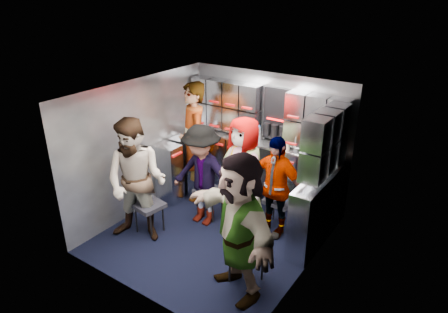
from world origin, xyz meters
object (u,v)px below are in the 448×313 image
Objects in this scene: attendant_arc_c at (244,171)px; jump_seat_near_right at (246,252)px; attendant_arc_a at (137,182)px; attendant_arc_d at (275,186)px; jump_seat_mid_left at (209,193)px; jump_seat_near_left at (149,207)px; jump_seat_mid_right at (279,202)px; attendant_arc_e at (239,227)px; jump_seat_center at (249,193)px; attendant_arc_b at (202,176)px; attendant_standing at (193,142)px.

jump_seat_near_right is at bearing -41.48° from attendant_arc_c.
attendant_arc_d is at bearing 18.14° from attendant_arc_a.
attendant_arc_c is at bearing 22.53° from jump_seat_mid_left.
attendant_arc_c is (0.96, 1.03, 0.41)m from jump_seat_near_left.
attendant_arc_e is (0.23, -1.48, 0.48)m from jump_seat_mid_right.
attendant_arc_e is at bearing -90.00° from jump_seat_near_right.
attendant_arc_b is at bearing -130.67° from jump_seat_center.
attendant_arc_c is at bearing 123.59° from jump_seat_near_right.
attendant_standing is at bearing 74.51° from attendant_arc_a.
attendant_arc_e is at bearing -45.22° from attendant_arc_c.
attendant_standing is 1.11m from attendant_arc_c.
jump_seat_near_right is 1.19m from attendant_arc_d.
jump_seat_mid_left is 1.21m from attendant_arc_a.
jump_seat_mid_right is 0.28× the size of attendant_arc_c.
attendant_arc_d reaches higher than jump_seat_mid_left.
jump_seat_mid_right is at bearing 22.13° from attendant_arc_a.
attendant_arc_d is (1.48, 1.19, -0.14)m from attendant_arc_a.
jump_seat_mid_right is at bearing -2.18° from jump_seat_center.
attendant_arc_a reaches higher than jump_seat_near_left.
attendant_arc_d is 0.84× the size of attendant_arc_e.
attendant_arc_c is at bearing 47.00° from jump_seat_near_left.
attendant_arc_d is (1.48, 1.01, 0.33)m from jump_seat_near_left.
attendant_arc_e is (0.76, -1.32, 0.06)m from attendant_arc_c.
attendant_arc_c is at bearing 31.09° from attendant_arc_a.
jump_seat_mid_left is 0.41m from attendant_arc_b.
attendant_arc_b is at bearing 148.37° from jump_seat_near_right.
attendant_arc_b is (0.48, 0.65, 0.36)m from jump_seat_near_left.
jump_seat_mid_right is 1.20m from attendant_arc_b.
jump_seat_near_right is 1.78m from attendant_arc_a.
attendant_arc_e is (0.23, -1.30, 0.14)m from attendant_arc_d.
jump_seat_center is 0.26× the size of attendant_arc_a.
jump_seat_near_left is 0.28× the size of attendant_arc_c.
jump_seat_center is 0.89× the size of jump_seat_near_right.
attendant_standing is at bearing 179.09° from jump_seat_mid_right.
attendant_arc_a is at bearing -177.91° from jump_seat_near_right.
jump_seat_center is 0.24× the size of attendant_standing.
jump_seat_mid_right is 0.30× the size of attendant_arc_b.
jump_seat_mid_left is at bearing -141.72° from jump_seat_center.
attendant_standing is 1.11× the size of attendant_arc_a.
attendant_standing is at bearing 95.72° from jump_seat_near_left.
attendant_standing is at bearing 137.39° from attendant_arc_b.
jump_seat_mid_left is 0.28× the size of attendant_arc_c.
jump_seat_near_left is at bearing -142.58° from attendant_arc_d.
jump_seat_near_left is 0.31× the size of attendant_arc_d.
jump_seat_center is at bearing 144.16° from attendant_arc_e.
jump_seat_near_left is at bearing -128.43° from jump_seat_center.
attendant_standing is 1.40m from attendant_arc_a.
attendant_arc_d reaches higher than jump_seat_mid_right.
attendant_arc_b is 1.56m from attendant_arc_e.
attendant_standing is (-1.84, 1.33, 0.56)m from jump_seat_near_right.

